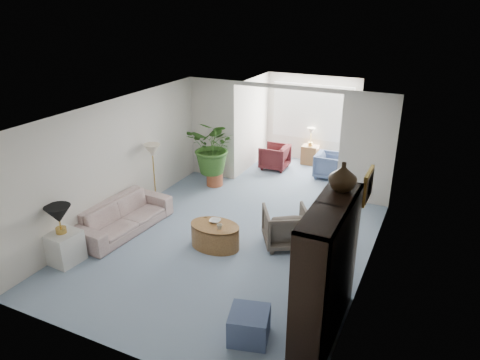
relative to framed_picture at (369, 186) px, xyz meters
The scene contains 26 objects.
floor 2.99m from the framed_picture, behind, with size 6.00×6.00×0.00m, color #8494AF.
sunroom_floor 5.16m from the framed_picture, 120.36° to the left, with size 2.60×2.60×0.00m, color #8494AF.
back_pier_left 5.37m from the framed_picture, 144.59° to the left, with size 1.20×0.12×2.50m, color beige.
back_pier_right 3.18m from the framed_picture, 100.24° to the left, with size 1.20×0.12×2.50m, color beige.
back_header 4.03m from the framed_picture, 128.43° to the left, with size 2.60×0.12×0.10m, color beige.
window_pane 5.83m from the framed_picture, 114.98° to the left, with size 2.20×0.02×1.50m, color white.
window_blinds 5.81m from the framed_picture, 115.11° to the left, with size 2.20×0.02×1.50m, color white.
framed_picture is the anchor object (origin of this frame).
sofa 4.77m from the framed_picture, behind, with size 2.09×0.82×0.61m, color beige.
end_table 5.21m from the framed_picture, 161.49° to the right, with size 0.52×0.52×0.57m, color silver.
table_lamp 5.08m from the framed_picture, 161.49° to the right, with size 0.44×0.44×0.30m, color black.
floor_lamp 4.87m from the framed_picture, 167.32° to the left, with size 0.36×0.36×0.28m, color beige.
coffee_table 3.01m from the framed_picture, behind, with size 0.95×0.95×0.45m, color olive.
coffee_bowl 2.95m from the framed_picture, behind, with size 0.20×0.20×0.05m, color silver.
coffee_cup 2.76m from the framed_picture, behind, with size 0.10×0.10×0.09m, color #BDB9A5.
wingback_chair 2.09m from the framed_picture, 157.60° to the left, with size 0.78×0.80×0.73m, color #585045.
side_table_dark 1.84m from the framed_picture, 130.72° to the left, with size 0.52×0.42×0.63m, color black.
entertainment_cabinet 1.54m from the framed_picture, 99.81° to the right, with size 0.46×1.73×1.92m, color black.
cabinet_urn 0.96m from the framed_picture, 105.49° to the right, with size 0.37×0.37×0.39m, color black.
ottoman 2.67m from the framed_picture, 118.90° to the right, with size 0.52×0.52×0.42m, color slate.
plant_pot 5.01m from the framed_picture, 147.67° to the left, with size 0.40×0.40×0.32m, color #A24F2F.
house_plant 4.82m from the framed_picture, 147.67° to the left, with size 1.21×1.05×1.35m, color #315C1F.
sunroom_chair_blue 4.77m from the framed_picture, 110.82° to the left, with size 0.68×0.70×0.64m, color slate.
sunroom_chair_maroon 5.46m from the framed_picture, 126.20° to the left, with size 0.70×0.72×0.65m, color #521C1F.
sunroom_table 5.73m from the framed_picture, 115.31° to the left, with size 0.43×0.33×0.52m, color olive.
shelf_clutter 1.44m from the framed_picture, 101.93° to the right, with size 0.30×1.04×1.06m.
Camera 1 is at (3.33, -6.40, 4.30)m, focal length 33.19 mm.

